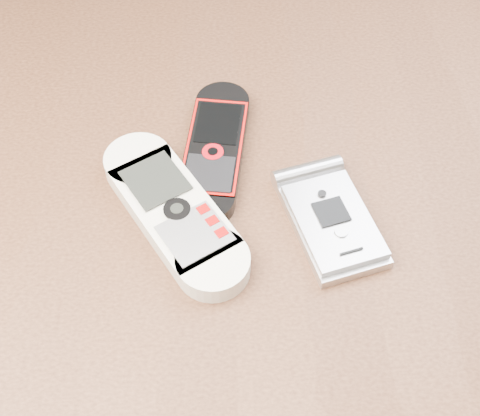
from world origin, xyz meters
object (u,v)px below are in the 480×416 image
Objects in this scene: nokia_black_red at (215,149)px; motorola_razr at (332,220)px; nokia_white at (174,211)px; table at (235,281)px.

motorola_razr is (0.09, -0.08, 0.00)m from nokia_black_red.
nokia_white is at bearing 157.76° from motorola_razr.
table is at bearing -30.18° from nokia_white.
motorola_razr is at bearing -32.31° from nokia_black_red.
nokia_black_red is at bearing 103.57° from table.
motorola_razr is at bearing -9.51° from table.
table is at bearing 153.42° from motorola_razr.
nokia_white is 1.53× the size of motorola_razr.
table is 0.13m from nokia_white.
motorola_razr reaches higher than table.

